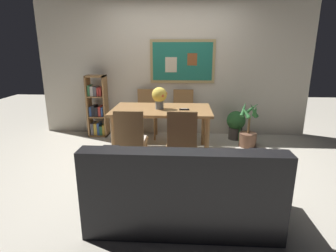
{
  "coord_description": "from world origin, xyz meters",
  "views": [
    {
      "loc": [
        0.22,
        -3.79,
        1.67
      ],
      "look_at": [
        0.01,
        -0.22,
        0.65
      ],
      "focal_mm": 29.21,
      "sensor_mm": 36.0,
      "label": 1
    }
  ],
  "objects_px": {
    "dining_chair_near_left": "(131,137)",
    "leather_couch": "(182,192)",
    "dining_chair_near_right": "(182,138)",
    "flower_vase": "(160,96)",
    "potted_ivy": "(236,124)",
    "potted_palm": "(248,131)",
    "tv_remote": "(184,109)",
    "dining_chair_far_left": "(147,109)",
    "bookshelf": "(98,110)",
    "dining_table": "(162,114)",
    "dining_chair_far_right": "(183,110)"
  },
  "relations": [
    {
      "from": "dining_chair_near_left",
      "to": "leather_couch",
      "type": "xyz_separation_m",
      "value": [
        0.7,
        -1.02,
        -0.23
      ]
    },
    {
      "from": "dining_chair_near_right",
      "to": "flower_vase",
      "type": "xyz_separation_m",
      "value": [
        -0.37,
        0.83,
        0.41
      ]
    },
    {
      "from": "dining_chair_near_left",
      "to": "flower_vase",
      "type": "height_order",
      "value": "flower_vase"
    },
    {
      "from": "potted_ivy",
      "to": "potted_palm",
      "type": "relative_size",
      "value": 0.72
    },
    {
      "from": "flower_vase",
      "to": "tv_remote",
      "type": "relative_size",
      "value": 2.19
    },
    {
      "from": "tv_remote",
      "to": "potted_palm",
      "type": "bearing_deg",
      "value": 21.53
    },
    {
      "from": "dining_chair_far_left",
      "to": "potted_palm",
      "type": "xyz_separation_m",
      "value": [
        1.84,
        -0.48,
        -0.27
      ]
    },
    {
      "from": "dining_chair_near_left",
      "to": "potted_ivy",
      "type": "xyz_separation_m",
      "value": [
        1.69,
        1.6,
        -0.24
      ]
    },
    {
      "from": "dining_chair_far_left",
      "to": "flower_vase",
      "type": "relative_size",
      "value": 2.62
    },
    {
      "from": "bookshelf",
      "to": "flower_vase",
      "type": "bearing_deg",
      "value": -33.13
    },
    {
      "from": "potted_palm",
      "to": "dining_chair_near_right",
      "type": "bearing_deg",
      "value": -133.59
    },
    {
      "from": "dining_table",
      "to": "dining_chair_near_left",
      "type": "height_order",
      "value": "dining_chair_near_left"
    },
    {
      "from": "bookshelf",
      "to": "dining_chair_near_right",
      "type": "bearing_deg",
      "value": -45.28
    },
    {
      "from": "dining_table",
      "to": "flower_vase",
      "type": "bearing_deg",
      "value": -142.15
    },
    {
      "from": "leather_couch",
      "to": "potted_palm",
      "type": "bearing_deg",
      "value": 63.07
    },
    {
      "from": "dining_table",
      "to": "potted_ivy",
      "type": "bearing_deg",
      "value": 28.94
    },
    {
      "from": "potted_ivy",
      "to": "potted_palm",
      "type": "xyz_separation_m",
      "value": [
        0.15,
        -0.39,
        -0.03
      ]
    },
    {
      "from": "dining_chair_near_right",
      "to": "bookshelf",
      "type": "distance_m",
      "value": 2.35
    },
    {
      "from": "dining_chair_near_left",
      "to": "dining_chair_far_right",
      "type": "bearing_deg",
      "value": 67.86
    },
    {
      "from": "dining_chair_near_left",
      "to": "potted_palm",
      "type": "height_order",
      "value": "dining_chair_near_left"
    },
    {
      "from": "dining_chair_far_left",
      "to": "dining_table",
      "type": "bearing_deg",
      "value": -67.07
    },
    {
      "from": "dining_table",
      "to": "flower_vase",
      "type": "xyz_separation_m",
      "value": [
        -0.03,
        -0.02,
        0.29
      ]
    },
    {
      "from": "leather_couch",
      "to": "dining_chair_far_right",
      "type": "bearing_deg",
      "value": 90.18
    },
    {
      "from": "dining_chair_near_left",
      "to": "potted_ivy",
      "type": "distance_m",
      "value": 2.34
    },
    {
      "from": "dining_chair_near_right",
      "to": "potted_ivy",
      "type": "distance_m",
      "value": 1.9
    },
    {
      "from": "leather_couch",
      "to": "bookshelf",
      "type": "relative_size",
      "value": 1.53
    },
    {
      "from": "dining_chair_near_left",
      "to": "flower_vase",
      "type": "xyz_separation_m",
      "value": [
        0.32,
        0.84,
        0.41
      ]
    },
    {
      "from": "dining_chair_far_right",
      "to": "flower_vase",
      "type": "relative_size",
      "value": 2.62
    },
    {
      "from": "dining_chair_near_right",
      "to": "leather_couch",
      "type": "xyz_separation_m",
      "value": [
        0.02,
        -1.03,
        -0.23
      ]
    },
    {
      "from": "dining_table",
      "to": "dining_chair_near_right",
      "type": "relative_size",
      "value": 1.73
    },
    {
      "from": "dining_chair_near_left",
      "to": "potted_palm",
      "type": "bearing_deg",
      "value": 33.62
    },
    {
      "from": "dining_chair_near_right",
      "to": "tv_remote",
      "type": "distance_m",
      "value": 0.79
    },
    {
      "from": "dining_chair_near_left",
      "to": "potted_palm",
      "type": "xyz_separation_m",
      "value": [
        1.83,
        1.22,
        -0.27
      ]
    },
    {
      "from": "dining_chair_near_right",
      "to": "flower_vase",
      "type": "bearing_deg",
      "value": 113.84
    },
    {
      "from": "bookshelf",
      "to": "potted_palm",
      "type": "height_order",
      "value": "bookshelf"
    },
    {
      "from": "tv_remote",
      "to": "flower_vase",
      "type": "bearing_deg",
      "value": 170.65
    },
    {
      "from": "dining_chair_near_right",
      "to": "dining_chair_far_right",
      "type": "xyz_separation_m",
      "value": [
        0.01,
        1.68,
        0.0
      ]
    },
    {
      "from": "dining_chair_far_left",
      "to": "bookshelf",
      "type": "xyz_separation_m",
      "value": [
        -0.96,
        -0.02,
        -0.01
      ]
    },
    {
      "from": "potted_ivy",
      "to": "dining_chair_far_left",
      "type": "bearing_deg",
      "value": 176.86
    },
    {
      "from": "flower_vase",
      "to": "leather_couch",
      "type": "bearing_deg",
      "value": -78.37
    },
    {
      "from": "dining_chair_near_left",
      "to": "potted_palm",
      "type": "relative_size",
      "value": 1.13
    },
    {
      "from": "dining_table",
      "to": "dining_chair_far_right",
      "type": "xyz_separation_m",
      "value": [
        0.34,
        0.83,
        -0.11
      ]
    },
    {
      "from": "dining_table",
      "to": "potted_ivy",
      "type": "height_order",
      "value": "dining_table"
    },
    {
      "from": "dining_chair_near_right",
      "to": "dining_chair_far_left",
      "type": "relative_size",
      "value": 1.0
    },
    {
      "from": "dining_chair_far_left",
      "to": "flower_vase",
      "type": "bearing_deg",
      "value": -69.48
    },
    {
      "from": "dining_chair_near_left",
      "to": "bookshelf",
      "type": "xyz_separation_m",
      "value": [
        -0.97,
        1.68,
        -0.01
      ]
    },
    {
      "from": "dining_table",
      "to": "leather_couch",
      "type": "relative_size",
      "value": 0.87
    },
    {
      "from": "bookshelf",
      "to": "tv_remote",
      "type": "xyz_separation_m",
      "value": [
        1.68,
        -0.9,
        0.22
      ]
    },
    {
      "from": "dining_table",
      "to": "dining_chair_far_left",
      "type": "relative_size",
      "value": 1.73
    },
    {
      "from": "flower_vase",
      "to": "potted_palm",
      "type": "bearing_deg",
      "value": 14.04
    }
  ]
}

